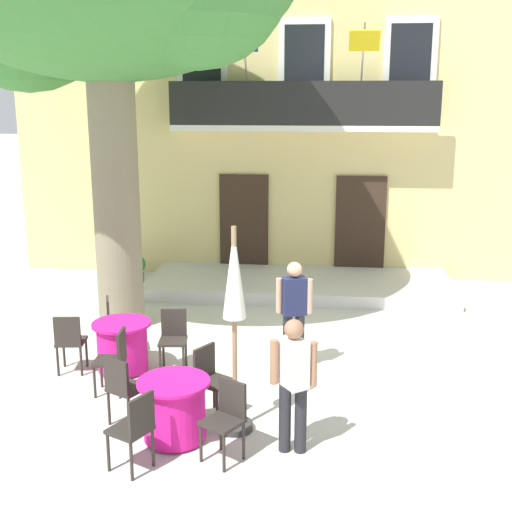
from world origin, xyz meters
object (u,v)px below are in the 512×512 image
at_px(cafe_chair_middle_1, 173,336).
at_px(cafe_chair_middle_2, 115,321).
at_px(ground_planter_left, 137,268).
at_px(pedestrian_mid_plaza, 293,378).
at_px(cafe_table_middle, 122,346).
at_px(cafe_chair_middle_3, 70,339).
at_px(cafe_table_near_tree, 174,409).
at_px(cafe_chair_middle_0, 115,357).
at_px(pedestrian_by_tree, 294,310).
at_px(cafe_umbrella, 234,300).
at_px(cafe_chair_near_tree_1, 226,415).
at_px(cafe_chair_near_tree_0, 135,426).
at_px(cafe_chair_near_tree_3, 123,386).
at_px(cafe_chair_near_tree_2, 211,376).

bearing_deg(cafe_chair_middle_1, cafe_chair_middle_2, 153.48).
relative_size(ground_planter_left, pedestrian_mid_plaza, 0.40).
distance_m(cafe_table_middle, cafe_chair_middle_3, 0.77).
height_order(cafe_table_near_tree, cafe_chair_middle_2, cafe_chair_middle_2).
relative_size(cafe_chair_middle_1, cafe_chair_middle_3, 1.00).
distance_m(cafe_chair_middle_0, pedestrian_mid_plaza, 2.83).
relative_size(cafe_table_near_tree, pedestrian_by_tree, 0.52).
distance_m(cafe_umbrella, ground_planter_left, 7.00).
bearing_deg(cafe_chair_middle_3, cafe_chair_near_tree_1, -38.17).
distance_m(cafe_table_near_tree, cafe_chair_near_tree_0, 0.77).
distance_m(cafe_chair_near_tree_3, cafe_table_middle, 1.72).
relative_size(cafe_chair_near_tree_2, ground_planter_left, 1.41).
height_order(ground_planter_left, pedestrian_by_tree, pedestrian_by_tree).
xyz_separation_m(cafe_chair_near_tree_0, cafe_chair_middle_0, (-0.83, 1.87, 0.00)).
bearing_deg(cafe_chair_near_tree_3, cafe_chair_near_tree_1, -23.85).
height_order(cafe_chair_middle_0, cafe_chair_middle_3, same).
bearing_deg(cafe_chair_near_tree_3, pedestrian_mid_plaza, -10.30).
height_order(cafe_chair_middle_0, cafe_chair_middle_2, same).
bearing_deg(ground_planter_left, cafe_table_near_tree, -70.18).
bearing_deg(cafe_chair_near_tree_0, cafe_chair_middle_1, 94.54).
height_order(cafe_umbrella, ground_planter_left, cafe_umbrella).
bearing_deg(cafe_chair_middle_0, cafe_table_near_tree, -46.74).
distance_m(cafe_chair_middle_3, pedestrian_mid_plaza, 3.86).
relative_size(cafe_chair_middle_2, ground_planter_left, 1.41).
xyz_separation_m(cafe_chair_near_tree_3, cafe_umbrella, (1.38, 0.05, 1.14)).
relative_size(cafe_chair_near_tree_1, pedestrian_mid_plaza, 0.57).
bearing_deg(pedestrian_by_tree, cafe_chair_near_tree_3, -135.89).
distance_m(cafe_chair_middle_1, cafe_chair_middle_3, 1.51).
xyz_separation_m(cafe_chair_middle_2, cafe_chair_middle_3, (-0.41, -0.85, 0.00)).
relative_size(cafe_chair_middle_2, pedestrian_by_tree, 0.55).
height_order(cafe_chair_near_tree_2, cafe_chair_middle_2, same).
relative_size(cafe_chair_near_tree_0, cafe_chair_near_tree_2, 1.00).
bearing_deg(cafe_chair_middle_1, cafe_chair_middle_3, -167.63).
xyz_separation_m(cafe_chair_middle_3, pedestrian_by_tree, (3.25, 0.47, 0.41)).
height_order(cafe_chair_near_tree_0, cafe_chair_near_tree_3, same).
bearing_deg(cafe_chair_middle_2, pedestrian_by_tree, -7.63).
height_order(cafe_table_middle, cafe_umbrella, cafe_umbrella).
bearing_deg(cafe_chair_near_tree_2, cafe_chair_middle_2, 134.35).
distance_m(cafe_chair_near_tree_2, cafe_chair_middle_2, 2.67).
bearing_deg(cafe_chair_near_tree_1, cafe_chair_near_tree_3, 156.15).
bearing_deg(cafe_chair_near_tree_3, cafe_table_near_tree, -21.52).
distance_m(cafe_chair_near_tree_0, cafe_chair_near_tree_1, 1.01).
relative_size(cafe_chair_middle_3, pedestrian_by_tree, 0.55).
bearing_deg(cafe_umbrella, cafe_chair_near_tree_3, -177.92).
height_order(cafe_chair_near_tree_0, cafe_chair_middle_2, same).
distance_m(cafe_chair_near_tree_3, cafe_umbrella, 1.79).
distance_m(cafe_chair_middle_1, pedestrian_by_tree, 1.83).
bearing_deg(cafe_chair_near_tree_2, cafe_chair_near_tree_3, -158.24).
xyz_separation_m(cafe_chair_near_tree_0, cafe_chair_middle_2, (-1.28, 3.30, 0.00)).
bearing_deg(cafe_table_near_tree, ground_planter_left, 109.82).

